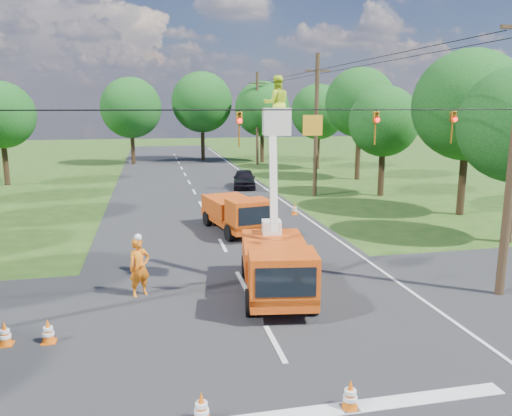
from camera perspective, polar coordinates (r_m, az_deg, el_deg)
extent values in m
plane|color=#244514|center=(32.98, -6.30, 0.32)|extent=(140.00, 140.00, 0.00)
cube|color=black|center=(32.98, -6.30, 0.32)|extent=(12.00, 100.00, 0.06)
cube|color=black|center=(15.89, 0.39, -12.20)|extent=(56.00, 10.00, 0.07)
cube|color=silver|center=(11.49, 6.40, -22.42)|extent=(9.00, 0.45, 0.02)
cube|color=silver|center=(33.97, 3.13, 0.71)|extent=(0.12, 90.00, 0.02)
cube|color=#D74D0F|center=(17.37, 2.30, -7.72)|extent=(2.85, 5.82, 0.42)
cube|color=#D74D0F|center=(15.25, 3.07, -7.63)|extent=(2.26, 1.87, 1.40)
cube|color=black|center=(14.50, 3.43, -8.48)|extent=(1.76, 0.32, 0.88)
cube|color=#D74D0F|center=(17.89, 2.08, -5.16)|extent=(2.67, 3.73, 0.93)
cylinder|color=black|center=(15.74, -0.66, -10.75)|extent=(0.42, 0.89, 0.86)
cylinder|color=black|center=(15.94, 6.49, -10.53)|extent=(0.42, 0.89, 0.86)
cylinder|color=black|center=(19.05, -1.18, -6.71)|extent=(0.42, 0.89, 0.86)
cylinder|color=black|center=(19.22, 4.68, -6.58)|extent=(0.42, 0.89, 0.86)
cube|color=silver|center=(18.69, 1.79, -2.21)|extent=(0.79, 0.79, 0.51)
cube|color=silver|center=(17.80, 1.98, 3.80)|extent=(0.44, 1.27, 4.03)
cube|color=silver|center=(16.67, 2.35, 9.85)|extent=(1.00, 1.00, 0.88)
imported|color=#C6E526|center=(16.67, 2.37, 11.82)|extent=(0.89, 0.70, 1.80)
cube|color=#D74D0F|center=(25.86, -2.45, -1.30)|extent=(3.00, 5.63, 0.40)
cube|color=#D74D0F|center=(23.97, -0.80, -0.62)|extent=(2.23, 1.88, 1.34)
cube|color=black|center=(23.29, -0.08, -0.88)|extent=(1.67, 0.40, 0.85)
cube|color=#D74D0F|center=(26.39, -3.02, 0.20)|extent=(2.72, 3.65, 0.89)
cylinder|color=black|center=(24.05, -3.06, -2.87)|extent=(0.45, 0.86, 0.82)
cylinder|color=black|center=(24.75, 1.00, -2.43)|extent=(0.45, 0.86, 0.82)
cylinder|color=black|center=(27.16, -5.58, -1.22)|extent=(0.45, 0.86, 0.82)
cylinder|color=black|center=(27.78, -1.91, -0.88)|extent=(0.45, 0.86, 0.82)
imported|color=orange|center=(17.51, -13.18, -6.62)|extent=(0.89, 0.76, 2.06)
imported|color=black|center=(39.70, -1.35, 3.37)|extent=(2.41, 4.49, 1.45)
cone|color=#DC590B|center=(11.02, -6.26, -21.69)|extent=(0.36, 0.36, 0.70)
cylinder|color=white|center=(10.98, -6.26, -21.42)|extent=(0.26, 0.26, 0.09)
cylinder|color=white|center=(11.07, -6.25, -22.07)|extent=(0.31, 0.31, 0.09)
cone|color=#DC590B|center=(11.53, 10.72, -20.18)|extent=(0.36, 0.36, 0.70)
cube|color=#DC590B|center=(11.71, 10.66, -21.59)|extent=(0.38, 0.38, 0.04)
cylinder|color=white|center=(11.50, 10.74, -19.92)|extent=(0.26, 0.26, 0.09)
cylinder|color=white|center=(11.58, 10.71, -20.56)|extent=(0.31, 0.31, 0.09)
cone|color=#DC590B|center=(21.55, -0.21, -4.65)|extent=(0.36, 0.36, 0.70)
cube|color=#DC590B|center=(21.65, -0.21, -5.52)|extent=(0.38, 0.38, 0.04)
cylinder|color=white|center=(21.54, -0.21, -4.50)|extent=(0.26, 0.26, 0.09)
cylinder|color=white|center=(21.58, -0.21, -4.88)|extent=(0.31, 0.31, 0.09)
cone|color=#DC590B|center=(25.08, 2.57, -2.33)|extent=(0.36, 0.36, 0.70)
cube|color=#DC590B|center=(25.16, 2.56, -3.08)|extent=(0.38, 0.38, 0.04)
cylinder|color=white|center=(25.06, 2.57, -2.20)|extent=(0.26, 0.26, 0.09)
cylinder|color=white|center=(25.10, 2.57, -2.53)|extent=(0.31, 0.31, 0.09)
cone|color=#DC590B|center=(15.16, -22.67, -12.80)|extent=(0.36, 0.36, 0.70)
cube|color=#DC590B|center=(15.30, -22.57, -13.97)|extent=(0.38, 0.38, 0.04)
cylinder|color=white|center=(15.14, -22.69, -12.59)|extent=(0.26, 0.26, 0.09)
cylinder|color=white|center=(15.20, -22.64, -13.11)|extent=(0.31, 0.31, 0.09)
cone|color=#DC590B|center=(15.49, -26.78, -12.65)|extent=(0.36, 0.36, 0.70)
cube|color=#DC590B|center=(15.62, -26.67, -13.79)|extent=(0.38, 0.38, 0.04)
cylinder|color=white|center=(15.46, -26.80, -12.44)|extent=(0.26, 0.26, 0.09)
cylinder|color=white|center=(15.52, -26.75, -12.95)|extent=(0.31, 0.31, 0.09)
cone|color=#DC590B|center=(29.88, 4.42, -0.08)|extent=(0.36, 0.36, 0.70)
cube|color=#DC590B|center=(29.95, 4.41, -0.71)|extent=(0.38, 0.38, 0.04)
cylinder|color=white|center=(29.87, 4.43, 0.04)|extent=(0.26, 0.26, 0.09)
cylinder|color=white|center=(29.90, 4.42, -0.25)|extent=(0.31, 0.31, 0.09)
cylinder|color=#4C3823|center=(36.15, 6.89, 9.28)|extent=(0.30, 0.30, 10.00)
cube|color=#4C3823|center=(36.20, 7.04, 15.30)|extent=(1.80, 0.12, 0.12)
cylinder|color=#4C3823|center=(55.45, 0.14, 10.15)|extent=(0.30, 0.30, 10.00)
cube|color=#4C3823|center=(55.49, 0.14, 14.07)|extent=(1.80, 0.12, 0.12)
cylinder|color=black|center=(14.44, -1.55, 11.15)|extent=(18.00, 0.04, 0.04)
cube|color=orange|center=(14.98, 6.49, 9.37)|extent=(0.60, 0.05, 0.60)
imported|color=orange|center=(14.44, -1.93, 8.96)|extent=(0.16, 0.20, 1.00)
sphere|color=#FF0C0C|center=(14.31, -1.85, 9.94)|extent=(0.14, 0.14, 0.14)
imported|color=orange|center=(15.73, 13.50, 8.87)|extent=(0.16, 0.20, 1.00)
sphere|color=#FF0C0C|center=(15.61, 13.74, 9.76)|extent=(0.14, 0.14, 0.14)
imported|color=orange|center=(17.00, 21.54, 8.57)|extent=(0.16, 0.20, 1.00)
sphere|color=#FF0C0C|center=(16.89, 21.83, 9.38)|extent=(0.14, 0.14, 0.14)
cylinder|color=#382616|center=(45.93, -26.73, 4.89)|extent=(0.44, 0.44, 4.05)
sphere|color=#103E15|center=(45.73, -27.16, 9.46)|extent=(5.40, 5.40, 5.40)
cylinder|color=#382616|center=(26.53, 27.06, 0.70)|extent=(0.44, 0.44, 3.96)
cylinder|color=#382616|center=(32.12, 22.54, 3.34)|extent=(0.44, 0.44, 4.58)
sphere|color=#103E15|center=(31.86, 23.13, 10.76)|extent=(6.40, 6.40, 6.40)
cylinder|color=#382616|center=(37.27, 14.15, 4.29)|extent=(0.44, 0.44, 3.78)
sphere|color=#103E15|center=(37.01, 14.41, 9.57)|extent=(5.00, 5.00, 5.00)
cylinder|color=#382616|center=(45.11, 11.57, 6.24)|extent=(0.44, 0.44, 4.75)
sphere|color=#103E15|center=(44.93, 11.79, 11.73)|extent=(6.00, 6.00, 6.00)
cylinder|color=#382616|center=(52.21, 7.04, 6.75)|extent=(0.44, 0.44, 4.14)
sphere|color=#103E15|center=(52.03, 7.15, 10.88)|extent=(5.60, 5.60, 5.60)
cylinder|color=#382616|center=(57.39, -13.91, 7.06)|extent=(0.44, 0.44, 4.40)
sphere|color=#103E15|center=(57.24, -14.11, 11.05)|extent=(6.60, 6.60, 6.60)
cylinder|color=#382616|center=(59.65, -6.10, 7.71)|extent=(0.44, 0.44, 4.84)
sphere|color=#103E15|center=(59.52, -6.19, 11.93)|extent=(7.00, 7.00, 7.00)
cylinder|color=#382616|center=(57.76, 0.70, 7.38)|extent=(0.44, 0.44, 4.31)
sphere|color=#103E15|center=(57.60, 0.71, 11.27)|extent=(6.20, 6.20, 6.20)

